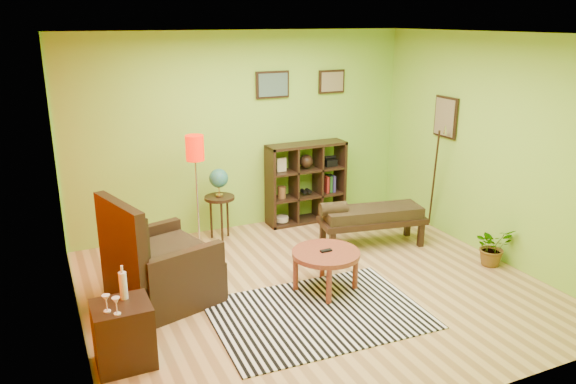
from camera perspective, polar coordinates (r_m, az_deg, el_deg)
name	(u,v)px	position (r m, az deg, el deg)	size (l,w,h in m)	color
ground	(314,288)	(6.52, 2.67, -9.69)	(5.00, 5.00, 0.00)	tan
room_shell	(308,133)	(5.89, 2.04, 5.99)	(5.04, 4.54, 2.82)	#89CA3B
zebra_rug	(318,313)	(5.99, 3.06, -12.22)	(2.16, 1.52, 0.01)	white
coffee_table	(326,257)	(6.31, 3.87, -6.58)	(0.76, 0.76, 0.49)	brown
armchair	(158,270)	(6.24, -13.08, -7.69)	(1.22, 1.22, 1.21)	black
side_cabinet	(123,334)	(5.29, -16.38, -13.64)	(0.50, 0.45, 0.90)	black
floor_lamp	(195,159)	(7.12, -9.39, 3.35)	(0.24, 0.24, 1.56)	silver
globe_table	(219,186)	(7.68, -7.02, 0.57)	(0.41, 0.41, 1.01)	black
cube_shelf	(307,183)	(8.37, 1.93, 0.95)	(1.20, 0.35, 1.20)	black
bench	(370,216)	(7.58, 8.29, -2.43)	(1.48, 0.75, 0.66)	black
potted_plant	(492,250)	(7.45, 20.03, -5.58)	(0.44, 0.49, 0.39)	#26661E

